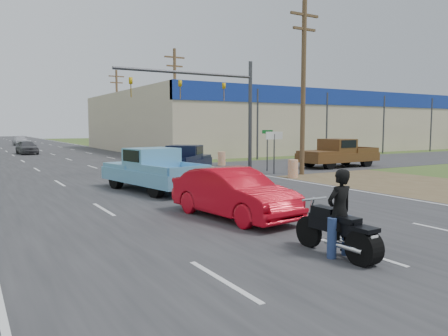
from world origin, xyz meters
TOP-DOWN VIEW (x-y plane):
  - ground at (0.00, 0.00)m, footprint 200.00×200.00m
  - main_road at (0.00, 40.00)m, footprint 15.00×180.00m
  - cross_road at (0.00, 18.00)m, footprint 120.00×10.00m
  - dirt_verge at (11.00, 10.00)m, footprint 8.00×18.00m
  - big_box_store at (32.00, 39.93)m, footprint 50.00×28.10m
  - utility_pole_1 at (9.50, 13.00)m, footprint 2.00×0.28m
  - utility_pole_2 at (9.50, 31.00)m, footprint 2.00×0.28m
  - utility_pole_3 at (9.50, 49.00)m, footprint 2.00×0.28m
  - tree_3 at (55.00, 70.00)m, footprint 8.40×8.40m
  - tree_5 at (30.00, 95.00)m, footprint 7.98×7.98m
  - barrel_0 at (8.00, 12.00)m, footprint 0.56×0.56m
  - barrel_1 at (8.40, 20.50)m, footprint 0.56×0.56m
  - lane_sign at (8.20, 14.00)m, footprint 1.20×0.08m
  - street_name_sign at (8.80, 15.50)m, footprint 0.80×0.08m
  - signal_mast at (5.82, 17.00)m, footprint 9.12×0.40m
  - red_convertible at (-0.50, 4.61)m, footprint 2.24×4.84m
  - motorcycle at (-0.66, -0.06)m, footprint 0.73×2.37m
  - rider at (-0.67, 0.01)m, footprint 0.68×0.46m
  - blue_pickup at (-0.52, 11.42)m, footprint 3.14×5.99m
  - navy_pickup at (3.67, 16.76)m, footprint 5.07×5.10m
  - brown_pickup at (14.61, 15.29)m, footprint 5.99×2.40m
  - distant_car_grey at (-2.18, 41.65)m, footprint 2.00×4.31m
  - distant_car_silver at (-0.43, 64.10)m, footprint 2.14×4.88m

SIDE VIEW (x-z plane):
  - ground at x=0.00m, z-range 0.00..0.00m
  - dirt_verge at x=11.00m, z-range 0.00..0.01m
  - cross_road at x=0.00m, z-range 0.00..0.02m
  - main_road at x=0.00m, z-range 0.00..0.02m
  - barrel_0 at x=8.00m, z-range 0.00..1.00m
  - barrel_1 at x=8.40m, z-range 0.00..1.00m
  - motorcycle at x=-0.66m, z-range -0.07..1.14m
  - distant_car_silver at x=-0.43m, z-range 0.00..1.40m
  - distant_car_grey at x=-2.18m, z-range 0.00..1.43m
  - red_convertible at x=-0.50m, z-range 0.00..1.54m
  - navy_pickup at x=3.67m, z-range 0.01..1.73m
  - rider at x=-0.67m, z-range 0.00..1.84m
  - blue_pickup at x=-0.52m, z-range 0.01..1.90m
  - brown_pickup at x=14.61m, z-range 0.01..1.98m
  - street_name_sign at x=8.80m, z-range 0.30..2.91m
  - lane_sign at x=8.20m, z-range 0.64..3.16m
  - big_box_store at x=32.00m, z-range 0.01..6.61m
  - signal_mast at x=5.82m, z-range 1.30..8.30m
  - utility_pole_1 at x=9.50m, z-range 0.32..10.32m
  - utility_pole_2 at x=9.50m, z-range 0.32..10.32m
  - utility_pole_3 at x=9.50m, z-range 0.32..10.32m
  - tree_5 at x=30.00m, z-range 0.94..10.82m
  - tree_3 at x=55.00m, z-range 0.99..11.39m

